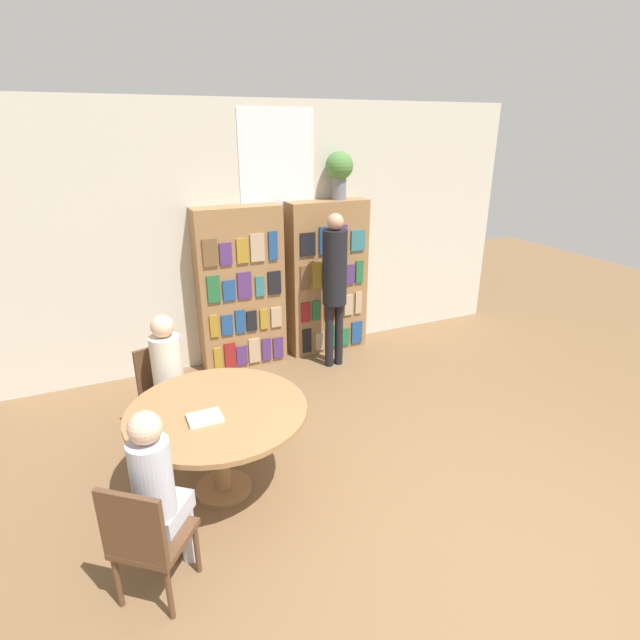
% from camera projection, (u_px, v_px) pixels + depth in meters
% --- Properties ---
extents(ground_plane, '(16.00, 16.00, 0.00)m').
position_uv_depth(ground_plane, '(486.00, 567.00, 3.28)').
color(ground_plane, brown).
extents(wall_back, '(6.40, 0.07, 3.00)m').
position_uv_depth(wall_back, '(278.00, 234.00, 5.97)').
color(wall_back, beige).
rests_on(wall_back, ground_plane).
extents(bookshelf_left, '(0.99, 0.34, 1.89)m').
position_uv_depth(bookshelf_left, '(241.00, 289.00, 5.79)').
color(bookshelf_left, olive).
rests_on(bookshelf_left, ground_plane).
extents(bookshelf_right, '(0.99, 0.34, 1.89)m').
position_uv_depth(bookshelf_right, '(327.00, 278.00, 6.23)').
color(bookshelf_right, olive).
rests_on(bookshelf_right, ground_plane).
extents(flower_vase, '(0.32, 0.32, 0.55)m').
position_uv_depth(flower_vase, '(339.00, 170.00, 5.82)').
color(flower_vase, slate).
rests_on(flower_vase, bookshelf_right).
extents(reading_table, '(1.35, 1.35, 0.75)m').
position_uv_depth(reading_table, '(218.00, 421.00, 3.75)').
color(reading_table, olive).
rests_on(reading_table, ground_plane).
extents(chair_near_camera, '(0.56, 0.56, 0.87)m').
position_uv_depth(chair_near_camera, '(146.00, 537.00, 2.89)').
color(chair_near_camera, brown).
rests_on(chair_near_camera, ground_plane).
extents(chair_left_side, '(0.49, 0.49, 0.87)m').
position_uv_depth(chair_left_side, '(164.00, 389.00, 4.53)').
color(chair_left_side, brown).
rests_on(chair_left_side, ground_plane).
extents(seated_reader_left, '(0.34, 0.40, 1.24)m').
position_uv_depth(seated_reader_left, '(170.00, 374.00, 4.32)').
color(seated_reader_left, beige).
rests_on(seated_reader_left, ground_plane).
extents(seated_reader_right, '(0.39, 0.40, 1.23)m').
position_uv_depth(seated_reader_right, '(158.00, 487.00, 2.98)').
color(seated_reader_right, '#B2B7C6').
rests_on(seated_reader_right, ground_plane).
extents(librarian_standing, '(0.28, 0.55, 1.83)m').
position_uv_depth(librarian_standing, '(335.00, 276.00, 5.68)').
color(librarian_standing, black).
rests_on(librarian_standing, ground_plane).
extents(open_book_on_table, '(0.24, 0.18, 0.03)m').
position_uv_depth(open_book_on_table, '(205.00, 418.00, 3.56)').
color(open_book_on_table, silver).
rests_on(open_book_on_table, reading_table).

